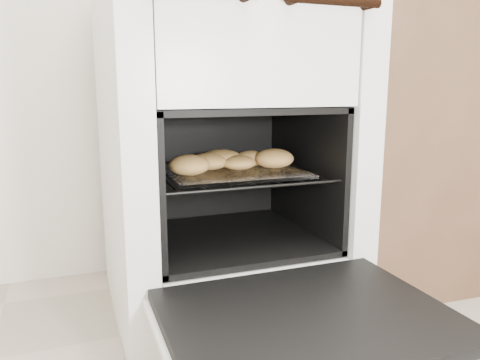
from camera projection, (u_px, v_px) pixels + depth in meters
The scene contains 6 objects.
stove at pixel (222, 152), 1.43m from camera, with size 0.67×0.75×1.03m.
oven_door at pixel (308, 322), 0.96m from camera, with size 0.60×0.47×0.04m.
oven_rack at pixel (229, 172), 1.37m from camera, with size 0.49×0.47×0.01m.
foil_sheet at pixel (232, 171), 1.35m from camera, with size 0.38×0.34×0.01m, color white.
baked_rolls at pixel (230, 160), 1.35m from camera, with size 0.42×0.26×0.06m.
counter at pixel (440, 144), 1.81m from camera, with size 0.96×0.64×0.96m, color brown.
Camera 1 is at (-0.43, -0.22, 0.70)m, focal length 35.00 mm.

